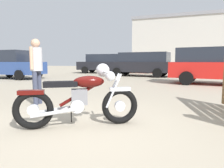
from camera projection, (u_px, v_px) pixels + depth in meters
The scene contains 9 objects.
ground_plane at pixel (86, 127), 3.40m from camera, with size 80.00×80.00×0.00m, color tan.
vintage_motorcycle at pixel (81, 97), 3.42m from camera, with size 1.85×1.19×1.07m.
bystander at pixel (36, 65), 5.10m from camera, with size 0.30×0.46×1.66m.
white_estate_far at pixel (221, 65), 9.42m from camera, with size 4.91×2.49×1.74m.
dark_sedan_left at pixel (12, 64), 12.86m from camera, with size 3.90×1.83×1.78m.
red_hatchback_near at pixel (105, 63), 18.69m from camera, with size 4.78×2.14×1.74m.
pale_sedan_back at pixel (142, 63), 14.87m from camera, with size 4.90×2.45×1.74m.
blue_hatchback_right at pixel (136, 63), 19.58m from camera, with size 3.98×1.97×1.78m.
industrial_building at pixel (203, 43), 36.02m from camera, with size 23.34×13.82×19.30m.
Camera 1 is at (1.46, -2.99, 1.10)m, focal length 32.39 mm.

